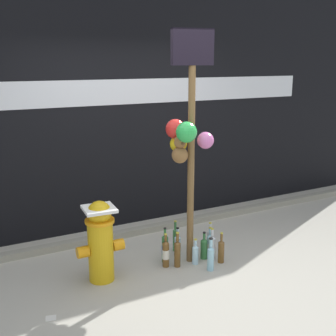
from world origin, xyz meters
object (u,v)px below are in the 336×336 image
(fire_hydrant, at_px, (100,240))
(bottle_3, at_px, (178,245))
(bottle_2, at_px, (195,254))
(bottle_5, at_px, (177,253))
(bottle_11, at_px, (210,244))
(memorial_post, at_px, (187,125))
(bottle_0, at_px, (212,247))
(bottle_4, at_px, (204,248))
(bottle_9, at_px, (166,253))
(bottle_6, at_px, (210,239))
(bottle_7, at_px, (175,238))
(bottle_8, at_px, (211,257))
(bottle_1, at_px, (221,251))
(bottle_10, at_px, (165,248))

(fire_hydrant, bearing_deg, bottle_3, 7.03)
(bottle_2, height_order, bottle_5, bottle_5)
(bottle_3, bearing_deg, fire_hydrant, -172.97)
(bottle_2, relative_size, bottle_11, 0.88)
(memorial_post, relative_size, bottle_5, 6.26)
(bottle_0, distance_m, bottle_5, 0.43)
(bottle_4, distance_m, bottle_9, 0.48)
(bottle_6, bearing_deg, bottle_4, -139.68)
(memorial_post, distance_m, bottle_0, 1.42)
(bottle_6, relative_size, bottle_11, 1.04)
(memorial_post, relative_size, bottle_2, 8.45)
(bottle_0, distance_m, bottle_7, 0.48)
(bottle_3, bearing_deg, bottle_8, -73.03)
(bottle_1, relative_size, bottle_7, 0.95)
(bottle_8, bearing_deg, bottle_4, 71.79)
(bottle_11, bearing_deg, bottle_4, -154.69)
(bottle_2, bearing_deg, bottle_7, 94.06)
(bottle_5, bearing_deg, bottle_11, 10.26)
(bottle_6, bearing_deg, bottle_11, -123.24)
(fire_hydrant, bearing_deg, bottle_2, -8.21)
(bottle_2, relative_size, bottle_7, 0.79)
(bottle_9, height_order, bottle_10, bottle_10)
(bottle_11, bearing_deg, bottle_10, 171.88)
(memorial_post, relative_size, bottle_8, 6.76)
(memorial_post, height_order, bottle_11, memorial_post)
(bottle_1, height_order, bottle_11, bottle_1)
(bottle_1, relative_size, bottle_5, 0.89)
(bottle_3, relative_size, bottle_8, 0.94)
(bottle_4, xyz_separation_m, bottle_7, (-0.19, 0.34, 0.02))
(fire_hydrant, relative_size, bottle_2, 2.86)
(bottle_10, height_order, bottle_11, bottle_10)
(bottle_4, distance_m, bottle_6, 0.24)
(bottle_11, bearing_deg, bottle_1, -89.63)
(bottle_0, height_order, bottle_8, bottle_0)
(fire_hydrant, distance_m, bottle_10, 0.81)
(bottle_1, bearing_deg, bottle_9, 161.47)
(bottle_8, height_order, bottle_9, bottle_9)
(bottle_5, xyz_separation_m, bottle_10, (-0.07, 0.16, -0.00))
(fire_hydrant, height_order, bottle_0, fire_hydrant)
(bottle_3, bearing_deg, memorial_post, -83.33)
(bottle_1, xyz_separation_m, bottle_9, (-0.59, 0.20, 0.01))
(bottle_10, bearing_deg, fire_hydrant, -176.10)
(bottle_1, xyz_separation_m, bottle_11, (-0.00, 0.23, -0.01))
(bottle_2, bearing_deg, bottle_3, 105.92)
(bottle_7, distance_m, bottle_10, 0.32)
(bottle_5, bearing_deg, bottle_8, -41.28)
(bottle_8, bearing_deg, bottle_0, 53.50)
(bottle_2, height_order, bottle_10, bottle_10)
(fire_hydrant, relative_size, bottle_0, 2.24)
(bottle_4, bearing_deg, bottle_6, 40.32)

